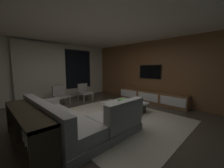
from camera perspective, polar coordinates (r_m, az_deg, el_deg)
floor at (r=4.01m, az=-3.34°, el=-15.50°), size 9.20×9.20×0.00m
back_wall_with_window at (r=6.83m, az=-24.34°, el=4.83°), size 6.60×0.30×2.70m
media_wall at (r=6.16m, az=18.55°, el=4.97°), size 0.12×7.80×2.70m
ceiling at (r=3.88m, az=-3.66°, el=24.48°), size 8.20×8.20×0.00m
area_rug at (r=4.16m, az=1.34°, el=-14.52°), size 3.20×3.80×0.01m
sectional_couch at (r=3.32m, az=-15.92°, el=-15.29°), size 1.98×2.50×0.82m
coffee_table at (r=4.61m, az=5.71°, el=-10.00°), size 1.16×1.16×0.36m
book_stack_on_coffee_table at (r=4.66m, az=4.53°, el=-7.01°), size 0.30×0.20×0.10m
accent_chair_near_window at (r=6.38m, az=-11.81°, el=-3.03°), size 0.55×0.57×0.78m
accent_chair_by_curtain at (r=5.93m, az=-21.43°, el=-4.13°), size 0.57×0.59×0.78m
media_console at (r=6.07m, az=16.45°, el=-5.44°), size 0.46×3.10×0.52m
mounted_tv at (r=6.19m, az=16.02°, el=5.07°), size 0.05×1.04×0.60m
console_table_behind_couch at (r=3.11m, az=-32.73°, el=-15.23°), size 0.40×2.10×0.74m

